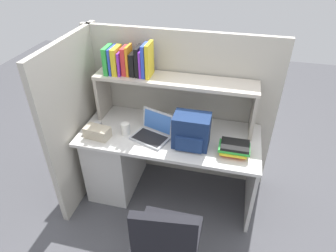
% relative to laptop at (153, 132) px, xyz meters
% --- Properties ---
extents(ground_plane, '(8.00, 8.00, 0.00)m').
position_rel_laptop_xyz_m(ground_plane, '(0.13, 0.07, -0.78)').
color(ground_plane, '#4C4C51').
extents(desk, '(1.60, 0.70, 0.73)m').
position_rel_laptop_xyz_m(desk, '(-0.26, 0.07, -0.38)').
color(desk, silver).
rests_on(desk, ground_plane).
extents(cubicle_partition_rear, '(1.84, 0.05, 1.55)m').
position_rel_laptop_xyz_m(cubicle_partition_rear, '(0.13, 0.45, -0.01)').
color(cubicle_partition_rear, '#B2ADA0').
rests_on(cubicle_partition_rear, ground_plane).
extents(cubicle_partition_left, '(0.05, 1.06, 1.55)m').
position_rel_laptop_xyz_m(cubicle_partition_left, '(-0.72, 0.02, -0.01)').
color(cubicle_partition_left, '#B2ADA0').
rests_on(cubicle_partition_left, ground_plane).
extents(overhead_hutch, '(1.44, 0.28, 0.45)m').
position_rel_laptop_xyz_m(overhead_hutch, '(0.13, 0.27, 0.30)').
color(overhead_hutch, '#B3A99C').
rests_on(overhead_hutch, desk).
extents(reference_books_on_shelf, '(0.41, 0.19, 0.30)m').
position_rel_laptop_xyz_m(reference_books_on_shelf, '(-0.28, 0.27, 0.52)').
color(reference_books_on_shelf, green).
rests_on(reference_books_on_shelf, overhead_hutch).
extents(laptop, '(0.37, 0.33, 0.22)m').
position_rel_laptop_xyz_m(laptop, '(0.00, 0.00, 0.00)').
color(laptop, '#B7BABF').
rests_on(laptop, desk).
extents(backpack, '(0.30, 0.22, 0.29)m').
position_rel_laptop_xyz_m(backpack, '(0.34, -0.04, 0.09)').
color(backpack, navy).
rests_on(backpack, desk).
extents(computer_mouse, '(0.09, 0.12, 0.03)m').
position_rel_laptop_xyz_m(computer_mouse, '(-0.56, 0.02, -0.03)').
color(computer_mouse, silver).
rests_on(computer_mouse, desk).
extents(paper_cup, '(0.08, 0.08, 0.11)m').
position_rel_laptop_xyz_m(paper_cup, '(-0.25, -0.02, 0.00)').
color(paper_cup, white).
rests_on(paper_cup, desk).
extents(tissue_box, '(0.23, 0.15, 0.10)m').
position_rel_laptop_xyz_m(tissue_box, '(-0.47, -0.12, -0.00)').
color(tissue_box, '#BFB299').
rests_on(tissue_box, desk).
extents(desk_book_stack, '(0.25, 0.18, 0.10)m').
position_rel_laptop_xyz_m(desk_book_stack, '(0.70, -0.07, 0.00)').
color(desk_book_stack, red).
rests_on(desk_book_stack, desk).
extents(office_chair, '(0.52, 0.52, 0.93)m').
position_rel_laptop_xyz_m(office_chair, '(0.33, -0.84, -0.39)').
color(office_chair, black).
rests_on(office_chair, ground_plane).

